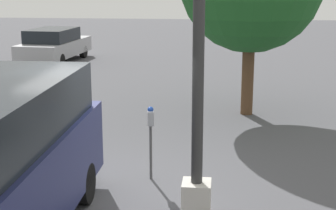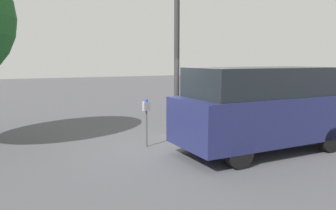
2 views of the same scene
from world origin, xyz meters
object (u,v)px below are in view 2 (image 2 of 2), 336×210
(parked_van, at_px, (264,107))
(parking_meter_far, at_px, (307,97))
(parking_meter_near, at_px, (146,111))
(fire_hydrant, at_px, (279,118))
(lamp_post, at_px, (177,60))

(parked_van, bearing_deg, parking_meter_far, 24.57)
(parking_meter_near, height_order, parking_meter_far, parking_meter_far)
(parking_meter_far, bearing_deg, fire_hydrant, 138.52)
(parking_meter_near, xyz_separation_m, lamp_post, (1.42, 0.90, 1.41))
(lamp_post, relative_size, parked_van, 1.40)
(lamp_post, bearing_deg, parked_van, -66.12)
(lamp_post, bearing_deg, parking_meter_far, -12.63)
(parking_meter_far, bearing_deg, parking_meter_near, 167.99)
(parking_meter_near, height_order, fire_hydrant, parking_meter_near)
(parking_meter_near, xyz_separation_m, parking_meter_far, (6.08, -0.14, 0.13))
(parking_meter_far, distance_m, fire_hydrant, 1.22)
(parking_meter_far, xyz_separation_m, parked_van, (-3.48, -1.63, 0.06))
(lamp_post, xyz_separation_m, parked_van, (1.19, -2.68, -1.22))
(parked_van, xyz_separation_m, fire_hydrant, (2.68, 2.11, -0.85))
(fire_hydrant, bearing_deg, parked_van, -141.75)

